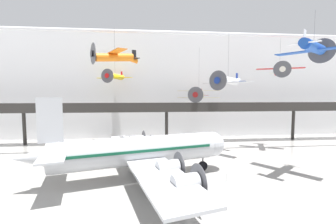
% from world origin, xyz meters
% --- Properties ---
extents(ground_plane, '(260.00, 260.00, 0.00)m').
position_xyz_m(ground_plane, '(0.00, 0.00, 0.00)').
color(ground_plane, '#9E9B96').
extents(hangar_back_wall, '(140.00, 3.00, 25.89)m').
position_xyz_m(hangar_back_wall, '(0.00, 32.31, 12.95)').
color(hangar_back_wall, white).
rests_on(hangar_back_wall, ground).
extents(mezzanine_walkway, '(110.00, 3.20, 8.90)m').
position_xyz_m(mezzanine_walkway, '(0.00, 24.56, 7.27)').
color(mezzanine_walkway, '#2D2B28').
rests_on(mezzanine_walkway, ground).
extents(ceiling_truss_beam, '(120.00, 0.60, 0.60)m').
position_xyz_m(ceiling_truss_beam, '(0.00, 15.87, 21.49)').
color(ceiling_truss_beam, silver).
extents(airliner_silver_main, '(25.37, 29.41, 10.33)m').
position_xyz_m(airliner_silver_main, '(-5.83, 3.46, 3.58)').
color(airliner_silver_main, '#B7BABF').
rests_on(airliner_silver_main, ground).
extents(suspended_plane_orange_highwing, '(7.75, 8.79, 6.03)m').
position_xyz_m(suspended_plane_orange_highwing, '(-9.41, 12.49, 16.55)').
color(suspended_plane_orange_highwing, orange).
extents(suspended_plane_red_highwing, '(8.19, 7.14, 7.52)m').
position_xyz_m(suspended_plane_red_highwing, '(20.94, 16.88, 15.05)').
color(suspended_plane_red_highwing, red).
extents(suspended_plane_white_twin, '(7.62, 7.78, 9.78)m').
position_xyz_m(suspended_plane_white_twin, '(9.61, 13.67, 13.01)').
color(suspended_plane_white_twin, silver).
extents(suspended_plane_yellow_lowwing, '(8.11, 7.05, 8.10)m').
position_xyz_m(suspended_plane_yellow_lowwing, '(-11.34, 26.81, 14.60)').
color(suspended_plane_yellow_lowwing, yellow).
extents(suspended_plane_cream_biplane, '(9.05, 7.92, 12.01)m').
position_xyz_m(suspended_plane_cream_biplane, '(7.13, 24.86, 10.48)').
color(suspended_plane_cream_biplane, beige).
extents(suspended_plane_blue_trainer, '(7.86, 8.48, 6.26)m').
position_xyz_m(suspended_plane_blue_trainer, '(16.59, 2.73, 16.60)').
color(suspended_plane_blue_trainer, '#1E4CAD').
extents(stanchion_barrier, '(0.36, 0.36, 1.08)m').
position_xyz_m(stanchion_barrier, '(5.12, 1.57, 0.33)').
color(stanchion_barrier, '#B2B5BA').
rests_on(stanchion_barrier, ground).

